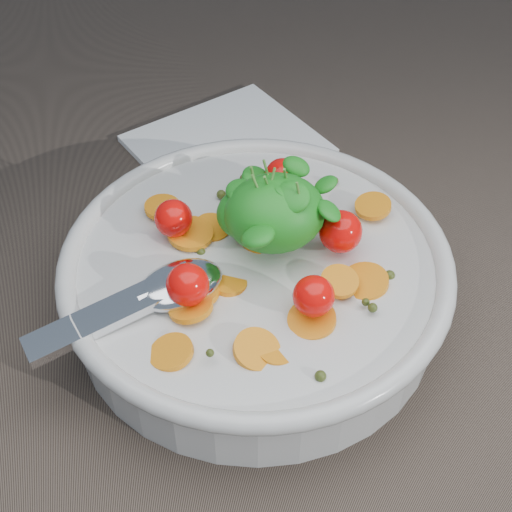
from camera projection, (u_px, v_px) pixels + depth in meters
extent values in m
plane|color=brown|center=(250.00, 297.00, 0.60)|extent=(6.00, 6.00, 0.00)
cylinder|color=silver|center=(256.00, 284.00, 0.58)|extent=(0.29, 0.29, 0.06)
torus|color=silver|center=(256.00, 260.00, 0.56)|extent=(0.31, 0.31, 0.02)
cylinder|color=silver|center=(256.00, 304.00, 0.59)|extent=(0.15, 0.15, 0.01)
cylinder|color=brown|center=(256.00, 284.00, 0.58)|extent=(0.27, 0.27, 0.04)
cylinder|color=orange|center=(162.00, 207.00, 0.59)|extent=(0.04, 0.04, 0.01)
cylinder|color=orange|center=(191.00, 307.00, 0.52)|extent=(0.04, 0.04, 0.01)
cylinder|color=orange|center=(195.00, 295.00, 0.53)|extent=(0.05, 0.05, 0.02)
cylinder|color=orange|center=(171.00, 352.00, 0.49)|extent=(0.04, 0.04, 0.01)
cylinder|color=orange|center=(373.00, 206.00, 0.59)|extent=(0.03, 0.03, 0.01)
cylinder|color=orange|center=(339.00, 281.00, 0.53)|extent=(0.04, 0.04, 0.01)
cylinder|color=orange|center=(190.00, 233.00, 0.57)|extent=(0.05, 0.05, 0.01)
cylinder|color=orange|center=(312.00, 320.00, 0.51)|extent=(0.05, 0.05, 0.01)
cylinder|color=orange|center=(212.00, 228.00, 0.58)|extent=(0.04, 0.04, 0.01)
cylinder|color=orange|center=(261.00, 241.00, 0.57)|extent=(0.04, 0.04, 0.01)
cylinder|color=orange|center=(365.00, 282.00, 0.54)|extent=(0.05, 0.05, 0.01)
cylinder|color=orange|center=(276.00, 351.00, 0.50)|extent=(0.04, 0.04, 0.01)
cylinder|color=orange|center=(257.00, 350.00, 0.49)|extent=(0.04, 0.04, 0.02)
cylinder|color=orange|center=(297.00, 224.00, 0.59)|extent=(0.04, 0.04, 0.01)
cylinder|color=orange|center=(302.00, 297.00, 0.53)|extent=(0.04, 0.04, 0.01)
cylinder|color=orange|center=(229.00, 284.00, 0.54)|extent=(0.04, 0.04, 0.01)
cylinder|color=orange|center=(366.00, 289.00, 0.54)|extent=(0.04, 0.04, 0.02)
sphere|color=#3A4617|center=(334.00, 181.00, 0.62)|extent=(0.01, 0.01, 0.01)
sphere|color=#3A4617|center=(244.00, 178.00, 0.62)|extent=(0.01, 0.01, 0.01)
sphere|color=#3A4617|center=(221.00, 195.00, 0.60)|extent=(0.01, 0.01, 0.01)
sphere|color=#3A4617|center=(366.00, 302.00, 0.52)|extent=(0.01, 0.01, 0.01)
sphere|color=#3A4617|center=(322.00, 215.00, 0.58)|extent=(0.01, 0.01, 0.01)
sphere|color=#3A4617|center=(390.00, 276.00, 0.54)|extent=(0.01, 0.01, 0.01)
sphere|color=#3A4617|center=(290.00, 203.00, 0.60)|extent=(0.01, 0.01, 0.01)
sphere|color=#3A4617|center=(201.00, 252.00, 0.56)|extent=(0.01, 0.01, 0.01)
sphere|color=#3A4617|center=(170.00, 276.00, 0.55)|extent=(0.01, 0.01, 0.01)
sphere|color=#3A4617|center=(373.00, 308.00, 0.51)|extent=(0.01, 0.01, 0.01)
sphere|color=#3A4617|center=(207.00, 217.00, 0.59)|extent=(0.01, 0.01, 0.01)
sphere|color=#3A4617|center=(320.00, 376.00, 0.48)|extent=(0.01, 0.01, 0.01)
sphere|color=#3A4617|center=(210.00, 353.00, 0.48)|extent=(0.01, 0.01, 0.01)
sphere|color=#EE0A07|center=(341.00, 232.00, 0.55)|extent=(0.03, 0.03, 0.03)
sphere|color=#EE0A07|center=(282.00, 176.00, 0.60)|extent=(0.03, 0.03, 0.03)
sphere|color=#EE0A07|center=(173.00, 218.00, 0.56)|extent=(0.03, 0.03, 0.03)
sphere|color=#EE0A07|center=(188.00, 285.00, 0.51)|extent=(0.03, 0.03, 0.03)
sphere|color=#EE0A07|center=(314.00, 296.00, 0.50)|extent=(0.03, 0.03, 0.03)
ellipsoid|color=#1F8B1F|center=(275.00, 213.00, 0.54)|extent=(0.08, 0.07, 0.06)
ellipsoid|color=#1F8B1F|center=(245.00, 214.00, 0.55)|extent=(0.05, 0.05, 0.04)
ellipsoid|color=#1F8B1F|center=(292.00, 197.00, 0.52)|extent=(0.04, 0.04, 0.02)
ellipsoid|color=#1F8B1F|center=(258.00, 237.00, 0.50)|extent=(0.03, 0.03, 0.02)
ellipsoid|color=#1F8B1F|center=(288.00, 201.00, 0.54)|extent=(0.03, 0.03, 0.02)
ellipsoid|color=#1F8B1F|center=(267.00, 183.00, 0.55)|extent=(0.02, 0.02, 0.02)
ellipsoid|color=#1F8B1F|center=(296.00, 167.00, 0.56)|extent=(0.03, 0.03, 0.02)
ellipsoid|color=#1F8B1F|center=(291.00, 187.00, 0.54)|extent=(0.03, 0.03, 0.02)
ellipsoid|color=#1F8B1F|center=(257.00, 180.00, 0.60)|extent=(0.03, 0.03, 0.03)
ellipsoid|color=#1F8B1F|center=(306.00, 203.00, 0.53)|extent=(0.03, 0.03, 0.02)
ellipsoid|color=#1F8B1F|center=(238.00, 190.00, 0.54)|extent=(0.03, 0.03, 0.01)
ellipsoid|color=#1F8B1F|center=(239.00, 199.00, 0.54)|extent=(0.02, 0.02, 0.02)
ellipsoid|color=#1F8B1F|center=(329.00, 211.00, 0.53)|extent=(0.02, 0.03, 0.02)
ellipsoid|color=#1F8B1F|center=(274.00, 199.00, 0.53)|extent=(0.03, 0.03, 0.02)
ellipsoid|color=#1F8B1F|center=(282.00, 191.00, 0.52)|extent=(0.02, 0.02, 0.02)
ellipsoid|color=#1F8B1F|center=(276.00, 228.00, 0.53)|extent=(0.03, 0.03, 0.03)
ellipsoid|color=#1F8B1F|center=(284.00, 208.00, 0.54)|extent=(0.02, 0.03, 0.02)
ellipsoid|color=#1F8B1F|center=(245.00, 206.00, 0.55)|extent=(0.04, 0.04, 0.03)
ellipsoid|color=#1F8B1F|center=(326.00, 185.00, 0.55)|extent=(0.02, 0.02, 0.02)
ellipsoid|color=#1F8B1F|center=(276.00, 194.00, 0.53)|extent=(0.03, 0.03, 0.02)
cylinder|color=#4C8C33|center=(258.00, 192.00, 0.54)|extent=(0.01, 0.00, 0.05)
cylinder|color=#4C8C33|center=(272.00, 189.00, 0.54)|extent=(0.01, 0.01, 0.05)
cylinder|color=#4C8C33|center=(302.00, 209.00, 0.52)|extent=(0.01, 0.01, 0.05)
cylinder|color=#4C8C33|center=(264.00, 203.00, 0.53)|extent=(0.02, 0.01, 0.05)
cylinder|color=#4C8C33|center=(288.00, 188.00, 0.54)|extent=(0.01, 0.01, 0.05)
cylinder|color=#4C8C33|center=(267.00, 199.00, 0.53)|extent=(0.02, 0.02, 0.05)
cylinder|color=#4C8C33|center=(271.00, 195.00, 0.53)|extent=(0.02, 0.01, 0.05)
ellipsoid|color=silver|center=(180.00, 285.00, 0.53)|extent=(0.08, 0.06, 0.02)
cube|color=silver|center=(112.00, 313.00, 0.51)|extent=(0.13, 0.06, 0.02)
cylinder|color=silver|center=(153.00, 294.00, 0.52)|extent=(0.03, 0.02, 0.01)
cube|color=white|center=(227.00, 145.00, 0.75)|extent=(0.22, 0.21, 0.01)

